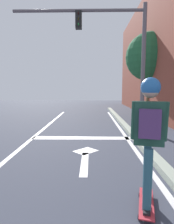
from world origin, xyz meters
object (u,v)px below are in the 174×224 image
object	(u,v)px
roadside_tree	(150,57)
skateboard	(146,203)
traffic_signal_mast	(112,42)
skater	(149,125)

from	to	relation	value
roadside_tree	skateboard	bearing A→B (deg)	-106.05
traffic_signal_mast	roadside_tree	distance (m)	4.49
skater	roadside_tree	world-z (taller)	roadside_tree
skateboard	traffic_signal_mast	size ratio (longest dim) A/B	0.16
skater	skateboard	bearing A→B (deg)	75.19
skater	traffic_signal_mast	xyz separation A→B (m)	(0.06, 5.34, 2.26)
skateboard	traffic_signal_mast	xyz separation A→B (m)	(0.05, 5.32, 3.35)
skateboard	roadside_tree	xyz separation A→B (m)	(2.59, 9.02, 3.38)
skateboard	roadside_tree	size ratio (longest dim) A/B	0.17
skater	traffic_signal_mast	world-z (taller)	traffic_signal_mast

